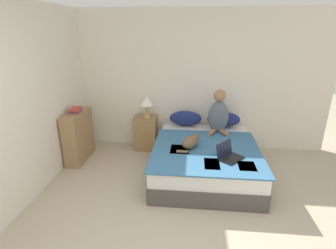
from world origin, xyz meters
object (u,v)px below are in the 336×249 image
object	(u,v)px
cat_tabby	(191,142)
laptop_open	(229,155)
bookshelf	(79,136)
person_sitting	(219,114)
book_stack_top	(76,110)
pillow_far	(224,119)
nightstand	(146,133)
table_lamp	(147,103)
pillow_near	(185,118)
bed	(205,158)

from	to	relation	value
cat_tabby	laptop_open	world-z (taller)	laptop_open
laptop_open	bookshelf	bearing A→B (deg)	114.02
person_sitting	book_stack_top	distance (m)	2.42
pillow_far	book_stack_top	xyz separation A→B (m)	(-2.52, -0.60, 0.29)
pillow_far	cat_tabby	size ratio (longest dim) A/B	1.46
book_stack_top	nightstand	bearing A→B (deg)	27.54
table_lamp	bookshelf	size ratio (longest dim) A/B	0.47
person_sitting	laptop_open	bearing A→B (deg)	-85.60
pillow_near	nightstand	bearing A→B (deg)	-176.96
person_sitting	table_lamp	distance (m)	1.31
nightstand	book_stack_top	distance (m)	1.35
pillow_far	cat_tabby	distance (m)	1.15
cat_tabby	book_stack_top	distance (m)	2.01
pillow_far	cat_tabby	world-z (taller)	pillow_far
bed	nightstand	world-z (taller)	nightstand
pillow_near	person_sitting	size ratio (longest dim) A/B	0.79
pillow_far	laptop_open	xyz separation A→B (m)	(-0.05, -1.29, -0.09)
laptop_open	bookshelf	distance (m)	2.58
bed	cat_tabby	xyz separation A→B (m)	(-0.23, -0.15, 0.34)
pillow_far	pillow_near	bearing A→B (deg)	180.00
person_sitting	nightstand	xyz separation A→B (m)	(-1.33, 0.23, -0.50)
pillow_near	person_sitting	distance (m)	0.66
bed	bookshelf	xyz separation A→B (m)	(-2.18, 0.24, 0.19)
laptop_open	table_lamp	size ratio (longest dim) A/B	1.05
bed	nightstand	bearing A→B (deg)	144.01
pillow_far	nightstand	size ratio (longest dim) A/B	0.93
book_stack_top	person_sitting	bearing A→B (deg)	7.88
nightstand	table_lamp	world-z (taller)	table_lamp
nightstand	pillow_near	bearing A→B (deg)	3.04
bed	cat_tabby	world-z (taller)	cat_tabby
laptop_open	nightstand	world-z (taller)	laptop_open
pillow_far	bookshelf	distance (m)	2.61
pillow_far	table_lamp	size ratio (longest dim) A/B	1.46
pillow_near	bed	bearing A→B (deg)	-67.38
table_lamp	book_stack_top	world-z (taller)	table_lamp
person_sitting	laptop_open	world-z (taller)	person_sitting
table_lamp	bookshelf	bearing A→B (deg)	-154.13
pillow_near	pillow_far	size ratio (longest dim) A/B	1.00
book_stack_top	laptop_open	bearing A→B (deg)	-15.49
cat_tabby	pillow_far	bearing A→B (deg)	-0.08
laptop_open	bed	bearing A→B (deg)	73.66
pillow_far	cat_tabby	xyz separation A→B (m)	(-0.58, -0.99, -0.04)
pillow_near	cat_tabby	size ratio (longest dim) A/B	1.46
book_stack_top	bed	bearing A→B (deg)	-6.31
person_sitting	laptop_open	xyz separation A→B (m)	(0.08, -1.02, -0.28)
pillow_far	table_lamp	bearing A→B (deg)	-177.65
person_sitting	nightstand	bearing A→B (deg)	170.27
bed	book_stack_top	size ratio (longest dim) A/B	8.40
cat_tabby	bookshelf	xyz separation A→B (m)	(-1.95, 0.39, -0.15)
nightstand	bookshelf	distance (m)	1.22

